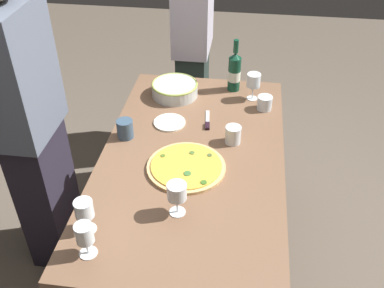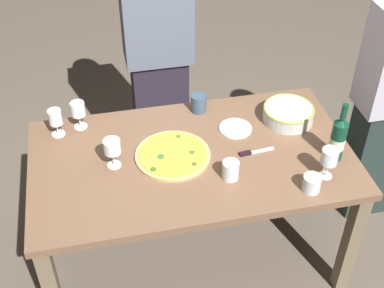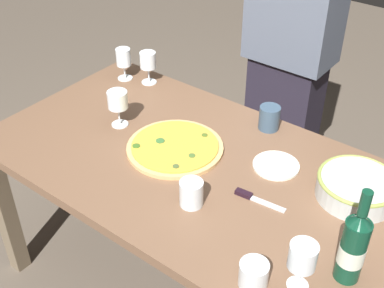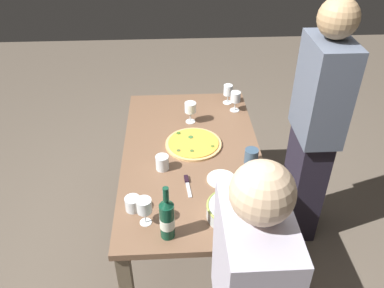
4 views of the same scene
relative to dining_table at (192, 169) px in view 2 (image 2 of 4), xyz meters
The scene contains 15 objects.
ground_plane 0.66m from the dining_table, ahead, with size 8.00×8.00×0.00m, color brown.
dining_table is the anchor object (origin of this frame).
pizza 0.14m from the dining_table, behind, with size 0.38×0.38×0.02m.
serving_bowl 0.61m from the dining_table, 17.72° to the left, with size 0.27×0.27×0.08m.
wine_bottle 0.73m from the dining_table, 13.20° to the right, with size 0.08×0.08×0.32m.
wine_glass_near_pizza 0.44m from the dining_table, behind, with size 0.08×0.08×0.16m.
wine_glass_by_bottle 0.74m from the dining_table, 154.13° to the left, with size 0.07×0.07×0.15m.
wine_glass_far_left 0.69m from the dining_table, 25.10° to the right, with size 0.08×0.08×0.16m.
wine_glass_far_right 0.67m from the dining_table, 146.22° to the left, with size 0.08×0.08×0.15m.
cup_amber 0.28m from the dining_table, 52.86° to the right, with size 0.08×0.08×0.09m, color white.
cup_ceramic 0.61m from the dining_table, 35.60° to the right, with size 0.08×0.08×0.08m, color white.
cup_spare 0.41m from the dining_table, 72.38° to the left, with size 0.08×0.08×0.10m, color #3A5268.
side_plate 0.33m from the dining_table, 30.79° to the left, with size 0.17×0.17×0.01m, color white.
pizza_knife 0.32m from the dining_table, ahead, with size 0.19×0.04×0.02m.
person_guest_left 0.83m from the dining_table, 92.50° to the left, with size 0.39×0.24×1.72m.
Camera 2 is at (-0.41, -1.92, 2.47)m, focal length 49.21 mm.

